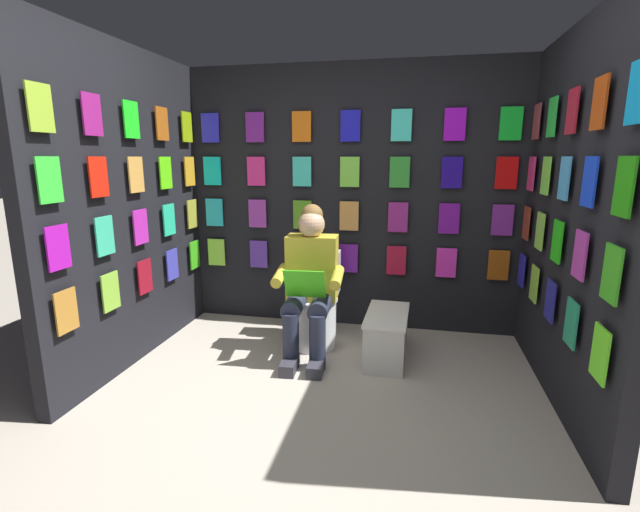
{
  "coord_description": "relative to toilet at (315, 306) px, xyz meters",
  "views": [
    {
      "loc": [
        -0.56,
        1.99,
        1.55
      ],
      "look_at": [
        0.09,
        -1.1,
        0.85
      ],
      "focal_mm": 25.08,
      "sensor_mm": 36.0,
      "label": 1
    }
  ],
  "objects": [
    {
      "name": "display_wall_right",
      "position": [
        1.31,
        0.51,
        0.85
      ],
      "size": [
        0.14,
        1.99,
        2.35
      ],
      "color": "black",
      "rests_on": "ground"
    },
    {
      "name": "display_wall_back",
      "position": [
        -0.22,
        -0.54,
        0.85
      ],
      "size": [
        3.07,
        0.14,
        2.35
      ],
      "color": "black",
      "rests_on": "ground"
    },
    {
      "name": "display_wall_left",
      "position": [
        -1.75,
        0.51,
        0.85
      ],
      "size": [
        0.14,
        1.99,
        2.35
      ],
      "color": "black",
      "rests_on": "ground"
    },
    {
      "name": "toilet",
      "position": [
        0.0,
        0.0,
        0.0
      ],
      "size": [
        0.41,
        0.56,
        0.77
      ],
      "rotation": [
        0.0,
        0.0,
        0.06
      ],
      "color": "white",
      "rests_on": "ground"
    },
    {
      "name": "comic_longbox_near",
      "position": [
        -0.62,
        0.22,
        -0.13
      ],
      "size": [
        0.33,
        0.62,
        0.38
      ],
      "rotation": [
        0.0,
        0.0,
        -0.03
      ],
      "color": "white",
      "rests_on": "ground"
    },
    {
      "name": "person_reading",
      "position": [
        -0.01,
        0.23,
        0.27
      ],
      "size": [
        0.54,
        0.7,
        1.19
      ],
      "rotation": [
        0.0,
        0.0,
        0.06
      ],
      "color": "gold",
      "rests_on": "ground"
    },
    {
      "name": "ground_plane",
      "position": [
        -0.22,
        1.51,
        -0.33
      ],
      "size": [
        30.0,
        30.0,
        0.0
      ],
      "primitive_type": "plane",
      "color": "#B2A899"
    }
  ]
}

